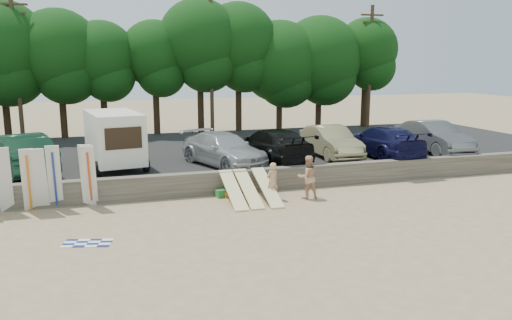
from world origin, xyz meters
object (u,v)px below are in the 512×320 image
(beachgoer_b, at_px, (308,177))
(cooler, at_px, (221,194))
(car_1, at_px, (19,154))
(car_5, at_px, (382,141))
(car_6, at_px, (434,137))
(car_2, at_px, (224,149))
(car_3, at_px, (271,145))
(box_trailer, at_px, (114,137))
(beachgoer_a, at_px, (272,181))
(car_4, at_px, (331,141))

(beachgoer_b, distance_m, cooler, 3.72)
(car_1, relative_size, car_5, 0.99)
(car_1, height_order, car_6, car_1)
(car_2, relative_size, car_5, 0.97)
(car_3, height_order, car_5, car_3)
(car_2, bearing_deg, car_1, 153.18)
(car_1, height_order, beachgoer_b, car_1)
(car_2, distance_m, car_3, 2.59)
(box_trailer, relative_size, car_3, 0.79)
(car_6, xyz_separation_m, beachgoer_a, (-10.88, -4.28, -0.77))
(car_4, relative_size, car_5, 0.88)
(beachgoer_a, relative_size, cooler, 4.13)
(car_3, distance_m, cooler, 5.20)
(box_trailer, xyz_separation_m, car_1, (-4.15, 0.15, -0.58))
(car_2, distance_m, car_4, 5.96)
(car_4, distance_m, car_5, 2.78)
(car_2, height_order, car_6, car_6)
(cooler, bearing_deg, beachgoer_b, -31.33)
(car_5, bearing_deg, beachgoer_b, 32.47)
(car_1, xyz_separation_m, beachgoer_b, (11.74, -5.31, -0.69))
(car_1, xyz_separation_m, car_5, (17.82, -1.01, -0.10))
(car_5, distance_m, car_6, 3.34)
(box_trailer, relative_size, car_1, 0.81)
(beachgoer_a, bearing_deg, cooler, -46.52)
(car_5, bearing_deg, car_3, -7.84)
(car_5, height_order, beachgoer_a, car_5)
(car_4, bearing_deg, cooler, -150.28)
(car_1, bearing_deg, beachgoer_a, 130.28)
(box_trailer, distance_m, car_4, 11.01)
(box_trailer, distance_m, car_6, 17.03)
(car_1, bearing_deg, beachgoer_b, 132.20)
(car_3, bearing_deg, car_5, 164.35)
(car_3, height_order, car_4, car_3)
(car_4, relative_size, car_6, 0.94)
(box_trailer, bearing_deg, cooler, -53.32)
(car_3, distance_m, car_4, 3.38)
(box_trailer, height_order, car_1, box_trailer)
(car_3, bearing_deg, car_4, 172.27)
(beachgoer_b, height_order, cooler, beachgoer_b)
(car_6, height_order, cooler, car_6)
(car_4, xyz_separation_m, car_6, (6.02, -0.48, 0.05))
(box_trailer, relative_size, car_5, 0.80)
(car_1, xyz_separation_m, car_6, (21.15, -0.79, -0.05))
(car_4, relative_size, beachgoer_b, 2.67)
(car_6, xyz_separation_m, beachgoer_b, (-9.41, -4.52, -0.64))
(car_2, relative_size, car_4, 1.10)
(car_1, height_order, car_5, car_1)
(car_1, relative_size, car_3, 0.97)
(car_5, relative_size, car_6, 1.06)
(box_trailer, distance_m, beachgoer_a, 7.98)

